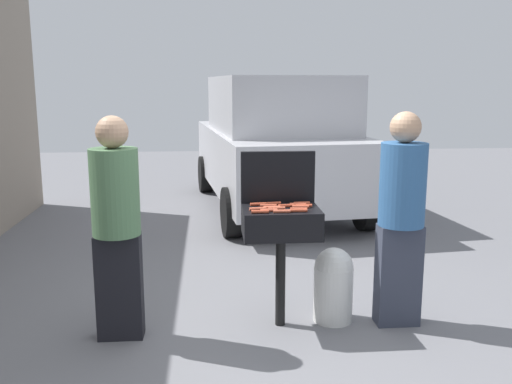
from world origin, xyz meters
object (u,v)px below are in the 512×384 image
Objects in this scene: hot_dog_2 at (272,207)px; hot_dog_10 at (299,210)px; hot_dog_13 at (277,208)px; hot_dog_6 at (268,206)px; hot_dog_8 at (258,209)px; person_left at (116,221)px; hot_dog_4 at (299,209)px; person_right at (401,212)px; hot_dog_1 at (282,211)px; propane_tank at (333,283)px; parked_minivan at (275,143)px; hot_dog_12 at (258,204)px; bbq_grill at (281,227)px; hot_dog_15 at (301,207)px; hot_dog_7 at (298,204)px; hot_dog_0 at (304,206)px; hot_dog_5 at (260,212)px; hot_dog_9 at (302,203)px; hot_dog_14 at (273,203)px; hot_dog_3 at (269,210)px; hot_dog_11 at (286,206)px.

hot_dog_2 and hot_dog_10 have the same top height.
hot_dog_6 is at bearing 118.60° from hot_dog_13.
hot_dog_8 is 0.08× the size of person_left.
hot_dog_4 is 0.17m from hot_dog_13.
person_right is at bearing 10.27° from person_left.
propane_tank is at bearing 23.83° from hot_dog_1.
hot_dog_10 is 4.39m from parked_minivan.
hot_dog_8 is 0.08× the size of person_right.
person_right is (1.11, -0.16, -0.05)m from hot_dog_12.
bbq_grill is at bearing 129.33° from hot_dog_10.
person_right is (0.79, -0.04, -0.05)m from hot_dog_15.
parked_minivan is (-0.48, 4.29, 0.10)m from person_right.
person_right reaches higher than hot_dog_10.
hot_dog_7 is 0.22m from hot_dog_13.
hot_dog_6 is 0.03× the size of parked_minivan.
hot_dog_1 is at bearing -137.40° from hot_dog_0.
hot_dog_5 is 0.26m from hot_dog_12.
hot_dog_15 is (0.01, -0.09, 0.00)m from hot_dog_7.
hot_dog_13 is 0.08× the size of person_left.
person_left is (-1.40, -0.10, -0.06)m from hot_dog_15.
hot_dog_4 is at bearing 9.52° from person_left.
hot_dog_9 is (-0.00, 0.09, 0.00)m from hot_dog_0.
hot_dog_5 is at bearing -143.22° from hot_dog_9.
hot_dog_7 is (0.16, 0.23, 0.00)m from hot_dog_1.
hot_dog_15 is 0.08× the size of person_right.
hot_dog_12 and hot_dog_14 have the same top height.
hot_dog_0 is 1.00× the size of hot_dog_12.
hot_dog_9 is 4.14m from parked_minivan.
hot_dog_10 is (0.12, -0.14, 0.16)m from bbq_grill.
hot_dog_10 is at bearing -58.07° from hot_dog_14.
person_right is (0.50, -0.10, 0.61)m from propane_tank.
propane_tank is (0.30, -0.03, -0.66)m from hot_dog_7.
hot_dog_15 is (0.33, 0.14, 0.00)m from hot_dog_5.
hot_dog_11 is at bearing 43.33° from hot_dog_3.
hot_dog_3 is 0.09m from hot_dog_13.
bbq_grill is 7.42× the size of hot_dog_6.
hot_dog_15 is 0.08× the size of person_left.
person_right is at bearing 5.21° from hot_dog_5.
hot_dog_0 and hot_dog_1 have the same top height.
hot_dog_0 is at bearing -3.19° from hot_dog_11.
hot_dog_2 is 1.00× the size of hot_dog_14.
hot_dog_8 is (-0.17, 0.10, 0.00)m from hot_dog_1.
hot_dog_6 and hot_dog_13 have the same top height.
hot_dog_15 is at bearing -103.62° from hot_dog_9.
hot_dog_1 is 0.08× the size of person_left.
hot_dog_8 is 0.92m from propane_tank.
hot_dog_9 is 0.13m from hot_dog_15.
hot_dog_9 is at bearing 74.42° from hot_dog_4.
hot_dog_3 is 1.00× the size of hot_dog_4.
parked_minivan reaches higher than hot_dog_11.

